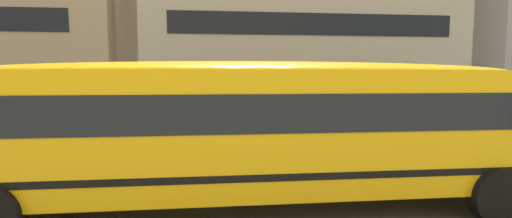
{
  "coord_description": "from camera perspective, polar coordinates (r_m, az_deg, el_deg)",
  "views": [
    {
      "loc": [
        1.72,
        -8.67,
        2.57
      ],
      "look_at": [
        2.6,
        -0.94,
        1.84
      ],
      "focal_mm": 25.21,
      "sensor_mm": 36.0,
      "label": 1
    }
  ],
  "objects": [
    {
      "name": "school_bus",
      "position": [
        6.86,
        -2.32,
        -2.08
      ],
      "size": [
        12.68,
        3.01,
        2.83
      ],
      "rotation": [
        0.0,
        0.0,
        3.14
      ],
      "color": "yellow",
      "rests_on": "ground_plane"
    },
    {
      "name": "parked_car_teal_by_entrance",
      "position": [
        16.28,
        26.54,
        -1.29
      ],
      "size": [
        3.95,
        1.98,
        1.64
      ],
      "rotation": [
        0.0,
        0.0,
        -0.03
      ],
      "color": "#195B66",
      "rests_on": "ground_plane"
    },
    {
      "name": "lane_centreline",
      "position": [
        9.2,
        -17.36,
        -11.09
      ],
      "size": [
        110.0,
        0.16,
        0.01
      ],
      "primitive_type": "cube",
      "color": "silver",
      "rests_on": "ground_plane"
    },
    {
      "name": "ground_plane",
      "position": [
        9.2,
        -17.36,
        -11.11
      ],
      "size": [
        400.0,
        400.0,
        0.0
      ],
      "primitive_type": "plane",
      "color": "#54514F"
    },
    {
      "name": "sidewalk_far",
      "position": [
        16.62,
        -12.4,
        -3.63
      ],
      "size": [
        120.0,
        3.0,
        0.01
      ],
      "primitive_type": "cube",
      "color": "gray",
      "rests_on": "ground_plane"
    }
  ]
}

